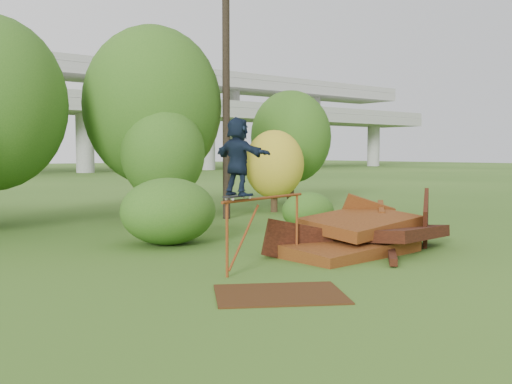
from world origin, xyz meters
TOP-DOWN VIEW (x-y plane):
  - ground at (0.00, 0.00)m, footprint 240.00×240.00m
  - scrap_pile at (2.19, 1.29)m, footprint 5.50×3.57m
  - grind_rail at (-1.13, 1.27)m, footprint 2.82×0.82m
  - skateboard at (-2.03, 1.02)m, footprint 0.80×0.40m
  - skater at (-2.03, 1.02)m, footprint 0.65×1.53m
  - flat_plate at (-2.48, -0.81)m, footprint 2.77×2.56m
  - tree_2 at (1.03, 9.71)m, footprint 2.99×2.99m
  - tree_3 at (1.53, 11.35)m, footprint 5.28×5.28m
  - tree_4 at (6.44, 9.97)m, footprint 2.50×2.50m
  - tree_5 at (9.64, 12.53)m, footprint 3.93×3.93m
  - shrub_left at (-1.27, 5.28)m, footprint 2.65×2.44m
  - shrub_right at (3.71, 5.02)m, footprint 1.76×1.61m
  - utility_pole at (3.49, 9.27)m, footprint 1.40×0.28m

SIDE VIEW (x-z plane):
  - ground at x=0.00m, z-range 0.00..0.00m
  - flat_plate at x=-2.48m, z-range 0.00..0.03m
  - scrap_pile at x=2.19m, z-range -0.51..1.32m
  - shrub_right at x=3.71m, z-range 0.00..1.24m
  - shrub_left at x=-1.27m, z-range 0.00..1.83m
  - grind_rail at x=-1.13m, z-range 0.38..1.94m
  - skateboard at x=-2.03m, z-range 1.58..1.66m
  - tree_4 at x=6.44m, z-range 0.28..3.73m
  - skater at x=-2.03m, z-range 1.64..3.24m
  - tree_2 at x=1.03m, z-range 0.38..4.60m
  - tree_5 at x=9.64m, z-range 0.49..6.02m
  - tree_3 at x=1.53m, z-range 0.62..7.94m
  - utility_pole at x=3.49m, z-range 0.07..10.13m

